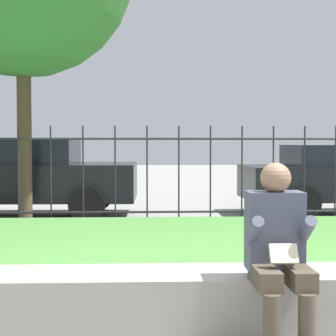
# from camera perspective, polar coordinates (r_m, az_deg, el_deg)

# --- Properties ---
(ground_plane) EXTENTS (60.00, 60.00, 0.00)m
(ground_plane) POSITION_cam_1_polar(r_m,az_deg,el_deg) (4.28, 4.90, -16.21)
(ground_plane) COLOR gray
(stone_bench) EXTENTS (2.63, 0.58, 0.44)m
(stone_bench) POSITION_cam_1_polar(r_m,az_deg,el_deg) (4.19, 0.35, -13.78)
(stone_bench) COLOR gray
(stone_bench) RESTS_ON ground_plane
(person_seated_reader) EXTENTS (0.42, 0.73, 1.24)m
(person_seated_reader) POSITION_cam_1_polar(r_m,az_deg,el_deg) (3.87, 11.13, -7.94)
(person_seated_reader) COLOR black
(person_seated_reader) RESTS_ON ground_plane
(grass_berm) EXTENTS (9.21, 3.37, 0.30)m
(grass_berm) POSITION_cam_1_polar(r_m,az_deg,el_deg) (6.54, 2.22, -8.23)
(grass_berm) COLOR #4C893D
(grass_berm) RESTS_ON ground_plane
(iron_fence) EXTENTS (7.21, 0.03, 1.63)m
(iron_fence) POSITION_cam_1_polar(r_m,az_deg,el_deg) (8.49, 1.11, -0.96)
(iron_fence) COLOR #232326
(iron_fence) RESTS_ON ground_plane
(car_parked_left) EXTENTS (4.26, 2.03, 1.43)m
(car_parked_left) POSITION_cam_1_polar(r_m,az_deg,el_deg) (10.83, -14.79, -0.72)
(car_parked_left) COLOR black
(car_parked_left) RESTS_ON ground_plane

